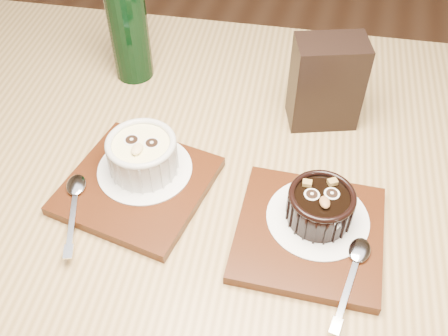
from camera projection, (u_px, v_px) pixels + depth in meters
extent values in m
cube|color=olive|center=(219.00, 191.00, 0.74)|extent=(1.27, 0.91, 0.04)
cylinder|color=olive|center=(30.00, 152.00, 1.31)|extent=(0.06, 0.06, 0.71)
cube|color=#441D0B|center=(138.00, 185.00, 0.71)|extent=(0.21, 0.21, 0.01)
cylinder|color=white|center=(145.00, 169.00, 0.72)|extent=(0.13, 0.13, 0.00)
cylinder|color=silver|center=(143.00, 157.00, 0.70)|extent=(0.09, 0.09, 0.05)
cylinder|color=#FFF29B|center=(141.00, 145.00, 0.69)|extent=(0.08, 0.08, 0.00)
torus|color=silver|center=(141.00, 143.00, 0.68)|extent=(0.09, 0.09, 0.01)
cylinder|color=black|center=(132.00, 140.00, 0.69)|extent=(0.02, 0.02, 0.00)
cylinder|color=black|center=(152.00, 143.00, 0.68)|extent=(0.02, 0.02, 0.00)
ellipsoid|color=#E5C786|center=(137.00, 149.00, 0.67)|extent=(0.02, 0.02, 0.01)
cube|color=#441D0B|center=(309.00, 233.00, 0.66)|extent=(0.19, 0.19, 0.01)
cylinder|color=white|center=(318.00, 218.00, 0.66)|extent=(0.13, 0.13, 0.00)
cylinder|color=black|center=(320.00, 207.00, 0.65)|extent=(0.08, 0.08, 0.04)
cylinder|color=black|center=(322.00, 198.00, 0.63)|extent=(0.07, 0.07, 0.00)
torus|color=black|center=(323.00, 196.00, 0.63)|extent=(0.08, 0.08, 0.01)
cylinder|color=black|center=(312.00, 194.00, 0.63)|extent=(0.02, 0.02, 0.00)
cylinder|color=black|center=(332.00, 193.00, 0.63)|extent=(0.02, 0.02, 0.00)
ellipsoid|color=brown|center=(325.00, 202.00, 0.62)|extent=(0.02, 0.02, 0.01)
cube|color=brown|center=(307.00, 183.00, 0.64)|extent=(0.01, 0.01, 0.01)
cube|color=brown|center=(333.00, 182.00, 0.64)|extent=(0.01, 0.01, 0.01)
cube|color=black|center=(326.00, 83.00, 0.76)|extent=(0.11, 0.09, 0.14)
cylinder|color=black|center=(129.00, 31.00, 0.83)|extent=(0.06, 0.06, 0.17)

